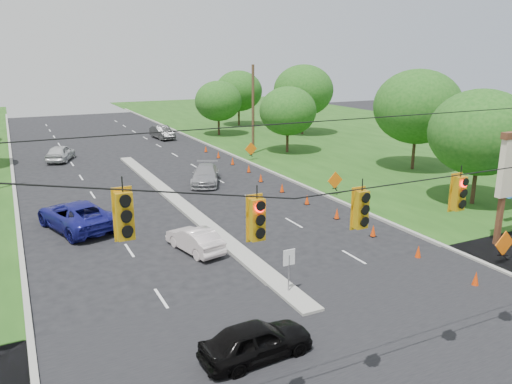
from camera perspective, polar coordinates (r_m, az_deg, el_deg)
ground at (r=17.66m, az=14.07°, el=-19.21°), size 160.00×160.00×0.00m
grass_right at (r=51.35m, az=25.45°, el=2.77°), size 40.00×160.00×0.06m
cross_street at (r=17.66m, az=14.07°, el=-19.21°), size 160.00×14.00×0.02m
curb_left at (r=41.97m, az=-25.89°, el=0.17°), size 0.25×110.00×0.16m
curb_right at (r=46.49m, az=-0.28°, el=3.09°), size 0.25×110.00×0.16m
median at (r=34.73m, az=-8.74°, el=-1.35°), size 1.00×34.00×0.18m
median_sign at (r=21.23m, az=3.79°, el=-8.06°), size 0.55×0.06×2.05m
signal_span at (r=14.72m, az=17.68°, el=-4.92°), size 25.60×0.32×9.00m
utility_pole_far_right at (r=51.25m, az=-0.34°, el=9.34°), size 0.28×0.28×9.00m
cone_0 at (r=24.38m, az=23.81°, el=-9.06°), size 0.32×0.32×0.70m
cone_1 at (r=26.52m, az=18.06°, el=-6.51°), size 0.32×0.32×0.70m
cone_2 at (r=28.92m, az=13.25°, el=-4.32°), size 0.32×0.32×0.70m
cone_3 at (r=31.53m, az=9.23°, el=-2.44°), size 0.32×0.32×0.70m
cone_4 at (r=34.30m, az=5.86°, el=-0.86°), size 0.32×0.32×0.70m
cone_5 at (r=37.19m, az=3.00°, el=0.49°), size 0.32×0.32×0.70m
cone_6 at (r=40.18m, az=0.55°, el=1.64°), size 0.32×0.32×0.70m
cone_7 at (r=43.50m, az=-0.83°, el=2.71°), size 0.32×0.32×0.70m
cone_8 at (r=46.61m, az=-2.69°, el=3.55°), size 0.32×0.32×0.70m
cone_9 at (r=49.77m, az=-4.32°, el=4.28°), size 0.32×0.32×0.70m
cone_10 at (r=52.97m, az=-5.76°, el=4.93°), size 0.32×0.32×0.70m
work_sign_0 at (r=26.91m, az=26.50°, el=-5.40°), size 1.27×0.58×1.37m
work_sign_1 at (r=36.53m, az=9.03°, el=1.24°), size 1.27×0.58×1.37m
work_sign_2 at (r=48.33m, az=-0.58°, el=4.89°), size 1.27×0.58×1.37m
tree_7 at (r=36.35m, az=24.26°, el=6.23°), size 6.72×6.72×7.84m
tree_8 at (r=45.94m, az=17.97°, el=9.26°), size 7.56×7.56×8.82m
tree_9 at (r=52.03m, az=3.66°, el=9.22°), size 5.88×5.88×6.86m
tree_10 at (r=64.56m, az=5.44°, el=11.48°), size 7.56×7.56×8.82m
tree_11 at (r=72.43m, az=-2.00°, el=11.47°), size 6.72×6.72×7.84m
tree_12 at (r=63.70m, az=-4.33°, el=10.34°), size 5.88×5.88×6.86m
black_sedan at (r=17.41m, az=0.05°, el=-16.61°), size 4.02×1.83×1.34m
white_sedan at (r=26.21m, az=-7.02°, el=-5.41°), size 2.16×4.09×1.28m
blue_pickup at (r=31.05m, az=-19.87°, el=-2.51°), size 4.50×6.64×1.69m
silver_car_far at (r=39.75m, az=-5.80°, el=1.98°), size 3.99×5.46×1.47m
silver_car_oncoming at (r=51.76m, az=-21.46°, el=4.17°), size 3.40×4.95×1.56m
dark_car_receding at (r=62.30m, az=-10.67°, el=6.71°), size 2.10×4.90×1.57m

